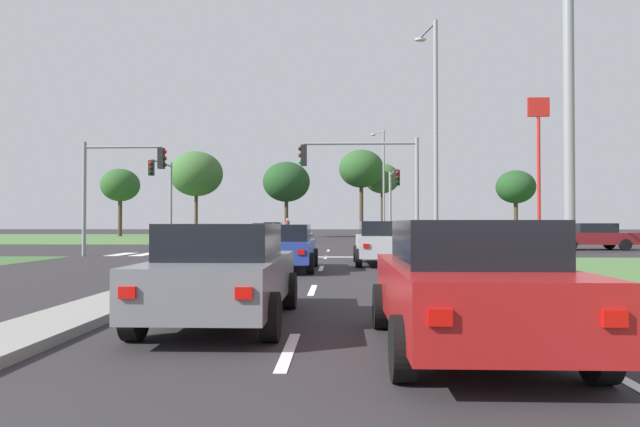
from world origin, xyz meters
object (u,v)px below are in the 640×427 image
(pedestrian_at_median, at_px, (287,227))
(treeline_sixth, at_px, (516,187))
(traffic_signal_near_right, at_px, (371,174))
(car_maroon_fifth, at_px, (591,236))
(street_lamp_second, at_px, (434,127))
(street_lamp_near, at_px, (556,53))
(treeline_near, at_px, (120,185))
(car_silver_near, at_px, (383,242))
(car_black_seventh, at_px, (264,232))
(fastfood_pole_sign, at_px, (538,137))
(treeline_third, at_px, (286,182))
(treeline_fourth, at_px, (382,179))
(car_navy_sixth, at_px, (273,230))
(traffic_signal_near_left, at_px, (115,178))
(car_grey_second, at_px, (224,272))
(car_red_fourth, at_px, (468,284))
(treeline_fifth, at_px, (361,169))
(traffic_signal_far_right, at_px, (393,192))
(street_lamp_third, at_px, (383,179))
(treeline_second, at_px, (196,174))
(traffic_signal_far_left, at_px, (164,187))
(car_blue_third, at_px, (284,247))

(pedestrian_at_median, relative_size, treeline_sixth, 0.24)
(traffic_signal_near_right, height_order, treeline_sixth, treeline_sixth)
(car_maroon_fifth, relative_size, street_lamp_second, 0.44)
(street_lamp_near, height_order, treeline_near, street_lamp_near)
(car_silver_near, relative_size, car_black_seventh, 0.95)
(fastfood_pole_sign, xyz_separation_m, treeline_third, (-22.41, 10.93, -2.97))
(treeline_fourth, bearing_deg, treeline_near, -178.93)
(car_navy_sixth, bearing_deg, pedestrian_at_median, 101.98)
(treeline_sixth, bearing_deg, traffic_signal_near_left, -129.86)
(treeline_near, height_order, treeline_sixth, treeline_near)
(street_lamp_near, bearing_deg, treeline_fourth, 89.19)
(car_grey_second, distance_m, street_lamp_second, 18.25)
(treeline_fourth, bearing_deg, street_lamp_near, -90.81)
(car_red_fourth, bearing_deg, treeline_sixth, 72.08)
(car_red_fourth, distance_m, car_maroon_fifth, 28.27)
(treeline_fifth, bearing_deg, car_grey_second, -94.63)
(traffic_signal_far_right, xyz_separation_m, street_lamp_third, (0.69, 17.22, 2.23))
(street_lamp_near, height_order, treeline_second, treeline_second)
(treeline_third, distance_m, treeline_fifth, 8.07)
(traffic_signal_near_right, xyz_separation_m, fastfood_pole_sign, (15.39, 22.48, 5.04))
(car_black_seventh, height_order, traffic_signal_far_right, traffic_signal_far_right)
(car_maroon_fifth, distance_m, treeline_second, 39.99)
(street_lamp_second, bearing_deg, car_grey_second, -110.02)
(car_grey_second, distance_m, street_lamp_near, 7.40)
(car_silver_near, bearing_deg, treeline_fourth, 85.65)
(treeline_near, bearing_deg, treeline_third, -12.40)
(car_navy_sixth, bearing_deg, traffic_signal_far_left, 72.84)
(car_blue_third, distance_m, car_red_fourth, 11.67)
(car_blue_third, height_order, pedestrian_at_median, pedestrian_at_median)
(street_lamp_third, height_order, treeline_second, street_lamp_third)
(pedestrian_at_median, xyz_separation_m, fastfood_pole_sign, (20.77, 5.50, 7.61))
(treeline_third, xyz_separation_m, treeline_fourth, (10.42, 4.83, 0.70))
(treeline_second, bearing_deg, traffic_signal_far_left, -81.05)
(car_grey_second, bearing_deg, car_silver_near, 74.48)
(traffic_signal_far_left, xyz_separation_m, pedestrian_at_median, (7.78, 5.34, -2.73))
(treeline_fifth, bearing_deg, traffic_signal_far_left, -122.01)
(street_lamp_third, bearing_deg, treeline_sixth, 23.20)
(traffic_signal_far_left, bearing_deg, treeline_third, 74.25)
(traffic_signal_far_right, bearing_deg, street_lamp_second, -86.34)
(treeline_fifth, bearing_deg, street_lamp_near, -87.94)
(traffic_signal_far_right, bearing_deg, traffic_signal_near_left, -140.59)
(street_lamp_near, bearing_deg, street_lamp_third, 89.88)
(traffic_signal_far_left, height_order, treeline_sixth, treeline_sixth)
(car_red_fourth, height_order, street_lamp_third, street_lamp_third)
(street_lamp_second, xyz_separation_m, treeline_sixth, (14.53, 35.05, -0.50))
(car_maroon_fifth, bearing_deg, traffic_signal_near_right, 117.90)
(car_maroon_fifth, xyz_separation_m, treeline_near, (-39.19, 30.94, 5.03))
(car_blue_third, bearing_deg, street_lamp_second, 49.70)
(car_grey_second, bearing_deg, treeline_sixth, 68.28)
(car_grey_second, height_order, traffic_signal_near_right, traffic_signal_near_right)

